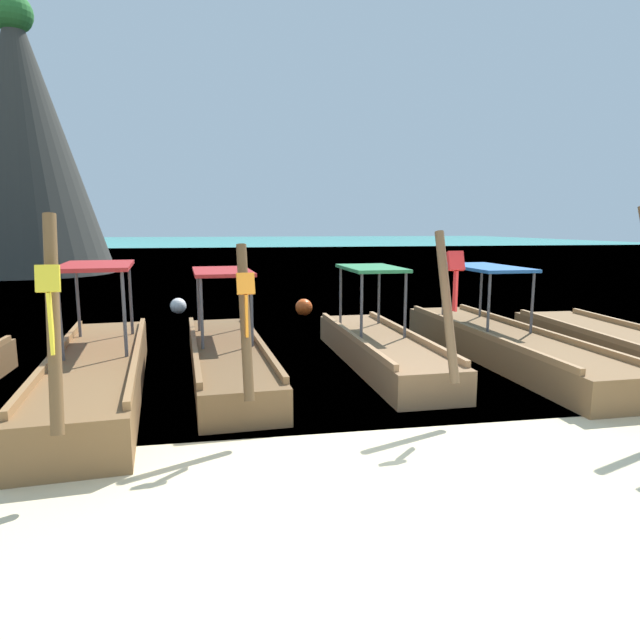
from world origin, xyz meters
name	(u,v)px	position (x,y,z in m)	size (l,w,h in m)	color
ground	(392,498)	(0.00, 0.00, 0.00)	(120.00, 120.00, 0.00)	beige
sea_water	(231,247)	(0.00, 61.68, 0.00)	(120.00, 120.00, 0.00)	#2DB29E
longtail_boat_yellow_ribbon	(98,372)	(-3.29, 3.78, 0.36)	(1.76, 6.24, 2.59)	brown
longtail_boat_orange_ribbon	(228,356)	(-1.40, 4.62, 0.31)	(1.50, 5.84, 2.26)	brown
longtail_boat_red_ribbon	(381,347)	(1.30, 4.78, 0.32)	(1.27, 5.58, 2.41)	olive
longtail_boat_blue_ribbon	(504,343)	(3.67, 4.77, 0.32)	(1.41, 7.14, 2.72)	brown
longtail_boat_pink_ribbon	(633,351)	(5.68, 3.92, 0.27)	(1.57, 6.59, 2.67)	brown
karst_rock	(20,141)	(-11.14, 26.72, 6.63)	(8.41, 8.10, 13.58)	#383833
mooring_buoy_near	(304,307)	(0.78, 10.45, 0.24)	(0.47, 0.47, 0.47)	#EA5119
mooring_buoy_far	(178,306)	(-2.65, 11.44, 0.23)	(0.45, 0.45, 0.45)	white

